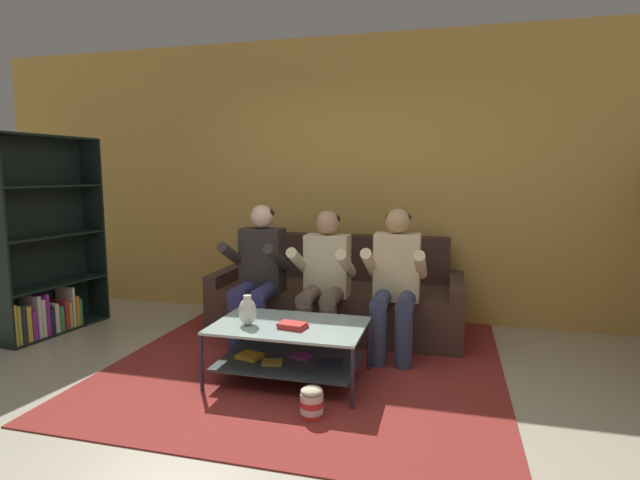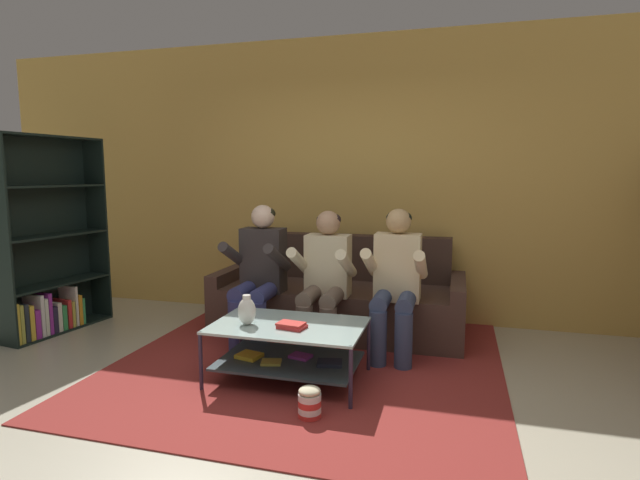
{
  "view_description": "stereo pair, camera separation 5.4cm",
  "coord_description": "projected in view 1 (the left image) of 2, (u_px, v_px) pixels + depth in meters",
  "views": [
    {
      "loc": [
        1.02,
        -2.72,
        1.51
      ],
      "look_at": [
        0.03,
        1.05,
        1.0
      ],
      "focal_mm": 28.0,
      "sensor_mm": 36.0,
      "label": 1
    },
    {
      "loc": [
        1.07,
        -2.71,
        1.51
      ],
      "look_at": [
        0.03,
        1.05,
        1.0
      ],
      "focal_mm": 28.0,
      "sensor_mm": 36.0,
      "label": 2
    }
  ],
  "objects": [
    {
      "name": "person_seated_middle",
      "position": [
        324.0,
        275.0,
        4.26
      ],
      "size": [
        0.5,
        0.58,
        1.2
      ],
      "color": "brown",
      "rests_on": "ground"
    },
    {
      "name": "person_seated_left",
      "position": [
        258.0,
        269.0,
        4.42
      ],
      "size": [
        0.5,
        0.58,
        1.24
      ],
      "color": "navy",
      "rests_on": "ground"
    },
    {
      "name": "bookshelf",
      "position": [
        44.0,
        261.0,
        4.7
      ],
      "size": [
        0.43,
        1.1,
        1.87
      ],
      "color": "black",
      "rests_on": "ground"
    },
    {
      "name": "book_stack",
      "position": [
        293.0,
        326.0,
        3.52
      ],
      "size": [
        0.22,
        0.17,
        0.04
      ],
      "color": "red",
      "rests_on": "coffee_table"
    },
    {
      "name": "area_rug",
      "position": [
        313.0,
        356.0,
        4.15
      ],
      "size": [
        3.0,
        3.22,
        0.01
      ],
      "color": "maroon",
      "rests_on": "ground"
    },
    {
      "name": "back_partition",
      "position": [
        351.0,
        180.0,
        5.23
      ],
      "size": [
        8.4,
        0.12,
        2.9
      ],
      "primitive_type": "cube",
      "color": "gold",
      "rests_on": "ground"
    },
    {
      "name": "person_seated_right",
      "position": [
        396.0,
        277.0,
        4.11
      ],
      "size": [
        0.5,
        0.58,
        1.23
      ],
      "color": "#364161",
      "rests_on": "ground"
    },
    {
      "name": "popcorn_tub",
      "position": [
        312.0,
        403.0,
        3.1
      ],
      "size": [
        0.15,
        0.15,
        0.2
      ],
      "color": "red",
      "rests_on": "ground"
    },
    {
      "name": "vase",
      "position": [
        247.0,
        311.0,
        3.59
      ],
      "size": [
        0.13,
        0.13,
        0.22
      ],
      "color": "silver",
      "rests_on": "coffee_table"
    },
    {
      "name": "couch",
      "position": [
        338.0,
        300.0,
        4.84
      ],
      "size": [
        2.34,
        0.92,
        0.9
      ],
      "color": "#473128",
      "rests_on": "ground"
    },
    {
      "name": "coffee_table",
      "position": [
        289.0,
        344.0,
        3.64
      ],
      "size": [
        1.1,
        0.69,
        0.43
      ],
      "color": "#A8C3BC",
      "rests_on": "ground"
    },
    {
      "name": "ground",
      "position": [
        272.0,
        422.0,
        3.06
      ],
      "size": [
        16.8,
        16.8,
        0.0
      ],
      "primitive_type": "plane",
      "color": "#BBB399"
    }
  ]
}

